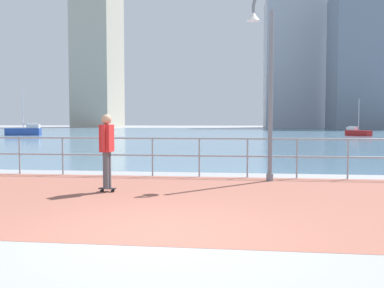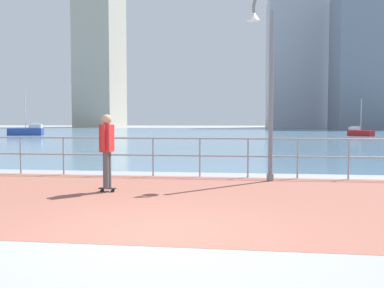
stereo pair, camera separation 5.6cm
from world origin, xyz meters
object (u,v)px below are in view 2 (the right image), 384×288
at_px(sailboat_navy, 27,131).
at_px(sailboat_ivory, 360,132).
at_px(skateboarder, 107,145).
at_px(lamppost, 266,75).

height_order(sailboat_navy, sailboat_ivory, sailboat_navy).
xyz_separation_m(skateboarder, sailboat_ivory, (16.13, 38.16, -0.68)).
xyz_separation_m(lamppost, sailboat_ivory, (12.43, 36.03, -2.47)).
bearing_deg(sailboat_navy, sailboat_ivory, 3.83).
bearing_deg(sailboat_ivory, skateboarder, -112.91).
bearing_deg(skateboarder, lamppost, 29.93).
distance_m(lamppost, sailboat_ivory, 38.19).
relative_size(lamppost, sailboat_navy, 0.96).
xyz_separation_m(skateboarder, sailboat_navy, (-21.98, 35.61, -0.56)).
bearing_deg(sailboat_navy, skateboarder, -58.31).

